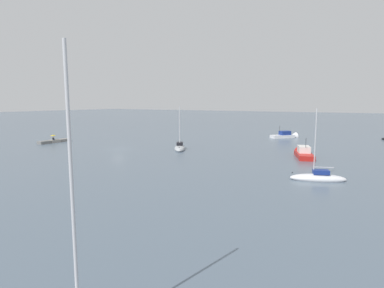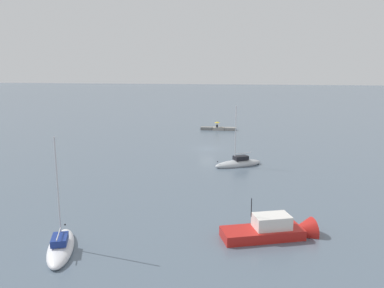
{
  "view_description": "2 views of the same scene",
  "coord_description": "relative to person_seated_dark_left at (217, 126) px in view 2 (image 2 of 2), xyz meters",
  "views": [
    {
      "loc": [
        47.4,
        45.9,
        9.7
      ],
      "look_at": [
        2.17,
        18.82,
        2.6
      ],
      "focal_mm": 29.85,
      "sensor_mm": 36.0,
      "label": 1
    },
    {
      "loc": [
        -7.98,
        65.18,
        13.97
      ],
      "look_at": [
        1.14,
        9.42,
        2.64
      ],
      "focal_mm": 36.13,
      "sensor_mm": 36.0,
      "label": 2
    }
  ],
  "objects": [
    {
      "name": "ground_plane",
      "position": [
        -0.31,
        20.3,
        -0.88
      ],
      "size": [
        500.0,
        500.0,
        0.0
      ],
      "primitive_type": "plane",
      "color": "slate"
    },
    {
      "name": "seawall_pier",
      "position": [
        -0.31,
        -0.13,
        -0.57
      ],
      "size": [
        7.97,
        1.6,
        0.63
      ],
      "color": "gray",
      "rests_on": "ground_plane"
    },
    {
      "name": "person_seated_dark_left",
      "position": [
        0.0,
        0.0,
        0.0
      ],
      "size": [
        0.4,
        0.61,
        0.73
      ],
      "rotation": [
        0.0,
        0.0,
        -0.02
      ],
      "color": "#1E2333",
      "rests_on": "seawall_pier"
    },
    {
      "name": "umbrella_open_yellow",
      "position": [
        -0.0,
        -0.13,
        0.85
      ],
      "size": [
        1.23,
        1.23,
        1.27
      ],
      "color": "black",
      "rests_on": "seawall_pier"
    },
    {
      "name": "sailboat_white_near",
      "position": [
        6.19,
        59.82,
        -0.56
      ],
      "size": [
        4.13,
        6.88,
        9.19
      ],
      "rotation": [
        0.0,
        0.0,
        3.5
      ],
      "color": "silver",
      "rests_on": "ground_plane"
    },
    {
      "name": "sailboat_grey_far",
      "position": [
        -6.2,
        31.4,
        -0.53
      ],
      "size": [
        7.24,
        5.52,
        9.03
      ],
      "rotation": [
        0.0,
        0.0,
        5.26
      ],
      "color": "#ADB2B7",
      "rests_on": "ground_plane"
    },
    {
      "name": "motorboat_red_mid",
      "position": [
        -10.42,
        54.57,
        -0.42
      ],
      "size": [
        8.23,
        4.96,
        4.42
      ],
      "rotation": [
        0.0,
        0.0,
        1.92
      ],
      "color": "red",
      "rests_on": "ground_plane"
    }
  ]
}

